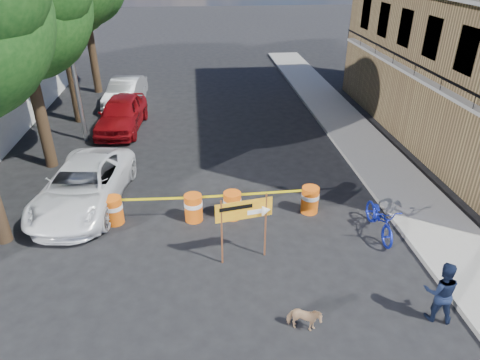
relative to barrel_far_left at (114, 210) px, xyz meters
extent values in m
plane|color=black|center=(3.68, -2.61, -0.47)|extent=(120.00, 120.00, 0.00)
cube|color=gray|center=(9.88, 3.39, -0.40)|extent=(2.40, 40.00, 0.15)
cylinder|color=#332316|center=(-3.12, 4.39, 1.91)|extent=(0.44, 0.44, 4.76)
sphere|color=#134313|center=(-3.12, 4.39, 5.48)|extent=(5.00, 5.00, 5.00)
sphere|color=#134313|center=(-3.87, 5.01, 4.80)|extent=(3.50, 3.50, 3.50)
cylinder|color=#332316|center=(-3.12, 9.39, 2.19)|extent=(0.44, 0.44, 5.32)
cylinder|color=#332316|center=(-3.12, 14.39, 1.99)|extent=(0.44, 0.44, 4.93)
cylinder|color=gray|center=(-2.32, 6.89, 3.53)|extent=(0.16, 0.16, 8.00)
cylinder|color=orange|center=(0.00, 0.00, -0.02)|extent=(0.56, 0.56, 0.90)
cylinder|color=white|center=(0.00, 0.00, 0.13)|extent=(0.58, 0.58, 0.14)
cylinder|color=orange|center=(2.47, -0.10, -0.02)|extent=(0.56, 0.56, 0.90)
cylinder|color=white|center=(2.47, -0.10, 0.13)|extent=(0.58, 0.58, 0.14)
cylinder|color=orange|center=(3.69, -0.08, -0.02)|extent=(0.56, 0.56, 0.90)
cylinder|color=white|center=(3.69, -0.08, 0.13)|extent=(0.58, 0.58, 0.14)
cylinder|color=orange|center=(6.22, -0.01, -0.02)|extent=(0.56, 0.56, 0.90)
cylinder|color=white|center=(6.22, -0.01, 0.13)|extent=(0.58, 0.58, 0.14)
cylinder|color=#592D19|center=(3.22, -2.31, 0.53)|extent=(0.05, 0.05, 2.00)
cylinder|color=#592D19|center=(4.42, -2.10, 0.53)|extent=(0.05, 0.05, 2.00)
cube|color=orange|center=(3.82, -2.20, 1.14)|extent=(1.54, 0.30, 0.56)
cube|color=white|center=(4.13, -2.17, 1.04)|extent=(0.44, 0.09, 0.13)
cone|color=white|center=(4.43, -2.12, 1.04)|extent=(0.29, 0.33, 0.29)
cube|color=black|center=(3.61, -2.26, 1.25)|extent=(0.88, 0.17, 0.11)
imported|color=black|center=(8.01, -4.80, 0.31)|extent=(0.91, 0.81, 1.57)
imported|color=#1523AC|center=(8.00, -1.41, 0.55)|extent=(0.74, 1.09, 2.05)
imported|color=tan|center=(4.88, -4.85, -0.14)|extent=(0.86, 0.58, 0.66)
imported|color=white|center=(-1.12, 1.19, 0.25)|extent=(3.03, 5.47, 1.45)
imported|color=maroon|center=(-0.81, 8.07, 0.31)|extent=(2.26, 4.73, 1.56)
imported|color=#B7B9BF|center=(-1.12, 11.81, 0.24)|extent=(2.06, 4.46, 1.42)
camera|label=1|loc=(2.74, -11.57, 7.14)|focal=32.00mm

